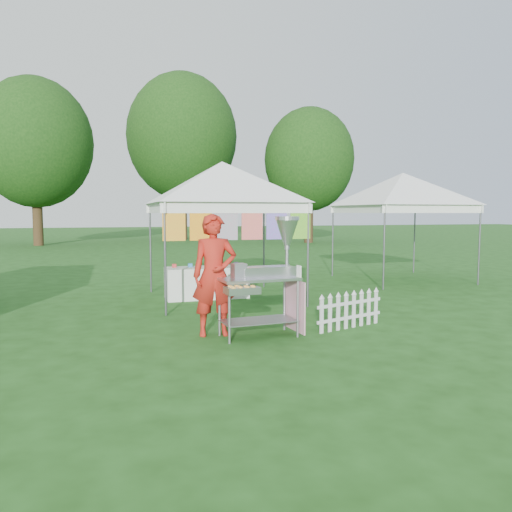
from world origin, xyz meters
name	(u,v)px	position (x,y,z in m)	size (l,w,h in m)	color
ground	(276,336)	(0.00, 0.00, 0.00)	(120.00, 120.00, 0.00)	#1C4413
canopy_main	(222,162)	(0.00, 3.49, 2.99)	(4.24, 4.24, 3.45)	#59595E
canopy_right	(403,173)	(5.50, 5.00, 2.99)	(4.24, 4.24, 3.45)	#59595E
tree_left	(35,143)	(-6.00, 24.00, 5.83)	(6.40, 6.40, 9.53)	#312011
tree_mid	(182,137)	(3.00, 28.00, 7.14)	(7.60, 7.60, 11.52)	#312011
tree_right	(309,160)	(10.00, 22.00, 5.18)	(5.60, 5.60, 8.42)	#312011
donut_cart	(270,266)	(-0.06, 0.08, 1.08)	(1.32, 0.98, 1.84)	gray
vendor	(214,275)	(-0.88, 0.36, 0.94)	(0.69, 0.45, 1.88)	#AB1F15
picket_fence	(350,311)	(1.35, 0.15, 0.29)	(1.38, 0.47, 0.56)	silver
display_table	(207,282)	(-0.31, 3.73, 0.35)	(1.80, 0.70, 0.69)	white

